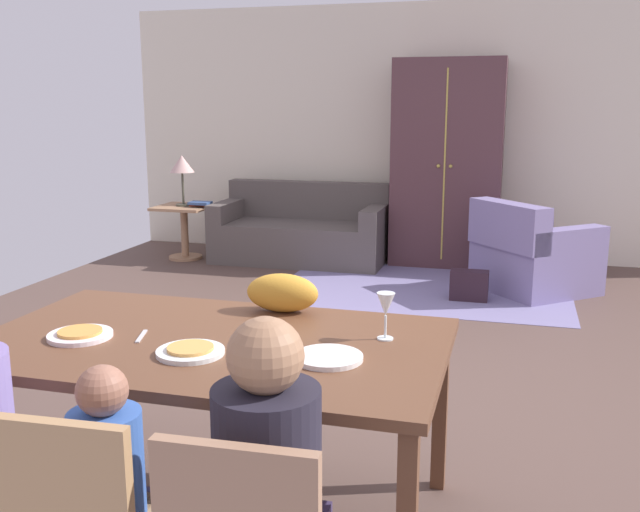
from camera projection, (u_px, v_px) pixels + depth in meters
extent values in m
cube|color=brown|center=(367.00, 351.00, 4.92)|extent=(6.80, 6.44, 0.02)
cube|color=silver|center=(431.00, 133.00, 7.72)|extent=(6.80, 0.10, 2.70)
cube|color=brown|center=(211.00, 344.00, 2.79)|extent=(1.82, 1.07, 0.04)
cube|color=brown|center=(94.00, 372.00, 3.54)|extent=(0.06, 0.06, 0.72)
cube|color=brown|center=(440.00, 410.00, 3.09)|extent=(0.06, 0.06, 0.72)
cylinder|color=white|center=(80.00, 335.00, 2.80)|extent=(0.25, 0.25, 0.02)
cylinder|color=gold|center=(80.00, 332.00, 2.80)|extent=(0.17, 0.17, 0.01)
cylinder|color=silver|center=(190.00, 352.00, 2.61)|extent=(0.25, 0.25, 0.02)
cylinder|color=#E09F4C|center=(190.00, 348.00, 2.61)|extent=(0.17, 0.17, 0.01)
cylinder|color=white|center=(328.00, 357.00, 2.56)|extent=(0.25, 0.25, 0.02)
cylinder|color=silver|center=(385.00, 338.00, 2.78)|extent=(0.06, 0.06, 0.01)
cylinder|color=silver|center=(385.00, 327.00, 2.77)|extent=(0.01, 0.01, 0.09)
cone|color=silver|center=(386.00, 304.00, 2.75)|extent=(0.07, 0.07, 0.09)
cube|color=silver|center=(141.00, 336.00, 2.81)|extent=(0.06, 0.15, 0.01)
cube|color=silver|center=(259.00, 334.00, 2.84)|extent=(0.02, 0.17, 0.01)
cube|color=tan|center=(57.00, 496.00, 1.86)|extent=(0.42, 0.06, 0.42)
cylinder|color=#365EB6|center=(107.00, 465.00, 2.10)|extent=(0.22, 0.22, 0.33)
sphere|color=#9A644F|center=(102.00, 391.00, 2.06)|extent=(0.15, 0.15, 0.15)
cylinder|color=#24212E|center=(267.00, 468.00, 1.96)|extent=(0.30, 0.30, 0.46)
sphere|color=#A37553|center=(265.00, 356.00, 1.89)|extent=(0.21, 0.21, 0.21)
ellipsoid|color=gold|center=(282.00, 293.00, 3.14)|extent=(0.33, 0.18, 0.17)
cube|color=slate|center=(423.00, 288.00, 6.56)|extent=(2.60, 1.80, 0.01)
cube|color=#544B47|center=(300.00, 242.00, 7.64)|extent=(1.81, 0.84, 0.42)
cube|color=#544B47|center=(309.00, 200.00, 7.87)|extent=(1.81, 0.20, 0.40)
cube|color=#544B47|center=(228.00, 210.00, 7.79)|extent=(0.18, 0.84, 0.20)
cube|color=#544B47|center=(376.00, 216.00, 7.36)|extent=(0.18, 0.84, 0.20)
cube|color=slate|center=(536.00, 268.00, 6.44)|extent=(1.19, 1.19, 0.42)
cube|color=slate|center=(508.00, 226.00, 6.21)|extent=(0.71, 0.77, 0.40)
cube|color=slate|center=(566.00, 240.00, 6.09)|extent=(0.75, 0.69, 0.20)
cube|color=slate|center=(512.00, 228.00, 6.67)|extent=(0.75, 0.69, 0.20)
cube|color=#513236|center=(447.00, 164.00, 7.35)|extent=(1.10, 0.56, 2.10)
cube|color=gold|center=(445.00, 166.00, 7.09)|extent=(0.02, 0.01, 1.89)
sphere|color=gold|center=(438.00, 166.00, 7.10)|extent=(0.04, 0.04, 0.04)
sphere|color=gold|center=(451.00, 166.00, 7.07)|extent=(0.04, 0.04, 0.04)
cube|color=#A47957|center=(184.00, 207.00, 7.70)|extent=(0.56, 0.56, 0.03)
cylinder|color=#A47957|center=(185.00, 234.00, 7.76)|extent=(0.08, 0.08, 0.55)
cylinder|color=#A47957|center=(186.00, 257.00, 7.82)|extent=(0.36, 0.36, 0.03)
cylinder|color=#494939|center=(184.00, 205.00, 7.70)|extent=(0.16, 0.16, 0.02)
cylinder|color=#494939|center=(183.00, 188.00, 7.66)|extent=(0.02, 0.02, 0.34)
cone|color=#D1A59C|center=(182.00, 164.00, 7.60)|extent=(0.26, 0.26, 0.18)
cube|color=#A23622|center=(200.00, 204.00, 7.70)|extent=(0.22, 0.16, 0.03)
cube|color=#345187|center=(200.00, 203.00, 7.60)|extent=(0.22, 0.16, 0.03)
cube|color=#2C1B24|center=(469.00, 285.00, 6.13)|extent=(0.32, 0.16, 0.26)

